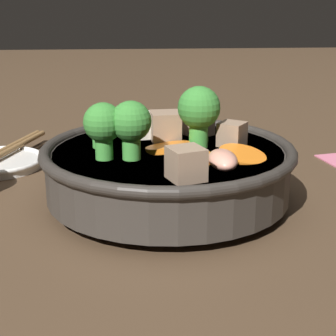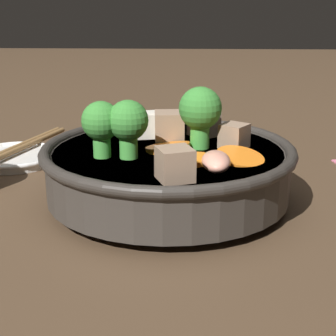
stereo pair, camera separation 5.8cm
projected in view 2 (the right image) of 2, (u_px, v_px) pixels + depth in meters
The scene contains 4 objects.
ground_plane at pixel (168, 203), 0.59m from camera, with size 3.00×3.00×0.00m, color #4C3826.
stirfry_bowl at pixel (168, 165), 0.58m from camera, with size 0.26×0.26×0.12m.
side_saucer at pixel (14, 157), 0.72m from camera, with size 0.11×0.11×0.01m.
chopsticks_pair at pixel (14, 150), 0.72m from camera, with size 0.22×0.09×0.01m.
Camera 2 is at (-0.55, -0.02, 0.22)m, focal length 60.00 mm.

